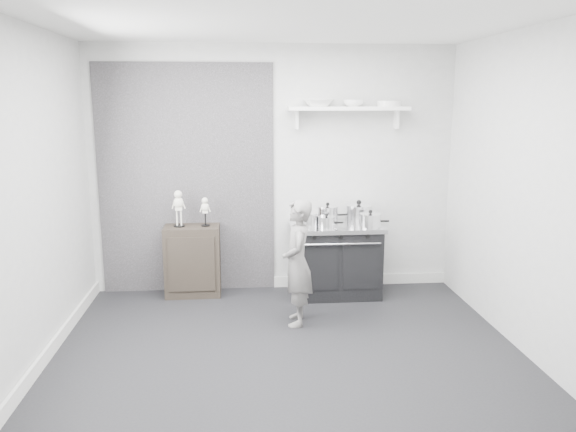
# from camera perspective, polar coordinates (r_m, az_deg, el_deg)

# --- Properties ---
(ground) EXTENTS (4.00, 4.00, 0.00)m
(ground) POSITION_cam_1_polar(r_m,az_deg,el_deg) (4.86, -0.03, -14.02)
(ground) COLOR black
(ground) RESTS_ON ground
(room_shell) EXTENTS (4.02, 3.62, 2.71)m
(room_shell) POSITION_cam_1_polar(r_m,az_deg,el_deg) (4.54, -1.32, 5.75)
(room_shell) COLOR #B0B0AE
(room_shell) RESTS_ON ground
(wall_shelf) EXTENTS (1.30, 0.26, 0.24)m
(wall_shelf) POSITION_cam_1_polar(r_m,az_deg,el_deg) (6.15, 6.15, 10.71)
(wall_shelf) COLOR white
(wall_shelf) RESTS_ON room_shell
(stove) EXTENTS (0.99, 0.62, 0.79)m
(stove) POSITION_cam_1_polar(r_m,az_deg,el_deg) (6.17, 4.86, -4.43)
(stove) COLOR black
(stove) RESTS_ON ground
(side_cabinet) EXTENTS (0.59, 0.35, 0.77)m
(side_cabinet) POSITION_cam_1_polar(r_m,az_deg,el_deg) (6.24, -9.65, -4.49)
(side_cabinet) COLOR black
(side_cabinet) RESTS_ON ground
(child) EXTENTS (0.32, 0.46, 1.21)m
(child) POSITION_cam_1_polar(r_m,az_deg,el_deg) (5.31, 0.95, -4.77)
(child) COLOR slate
(child) RESTS_ON ground
(pot_front_left) EXTENTS (0.30, 0.21, 0.19)m
(pot_front_left) POSITION_cam_1_polar(r_m,az_deg,el_deg) (5.94, 2.13, -0.36)
(pot_front_left) COLOR white
(pot_front_left) RESTS_ON stove
(pot_back_left) EXTENTS (0.32, 0.24, 0.22)m
(pot_back_left) POSITION_cam_1_polar(r_m,az_deg,el_deg) (6.15, 4.04, 0.18)
(pot_back_left) COLOR white
(pot_back_left) RESTS_ON stove
(pot_back_right) EXTENTS (0.39, 0.31, 0.24)m
(pot_back_right) POSITION_cam_1_polar(r_m,az_deg,el_deg) (6.22, 7.19, 0.29)
(pot_back_right) COLOR white
(pot_back_right) RESTS_ON stove
(pot_front_right) EXTENTS (0.32, 0.23, 0.19)m
(pot_front_right) POSITION_cam_1_polar(r_m,az_deg,el_deg) (5.95, 8.36, -0.46)
(pot_front_right) COLOR white
(pot_front_right) RESTS_ON stove
(pot_front_center) EXTENTS (0.27, 0.18, 0.15)m
(pot_front_center) POSITION_cam_1_polar(r_m,az_deg,el_deg) (5.90, 3.94, -0.62)
(pot_front_center) COLOR white
(pot_front_center) RESTS_ON stove
(skeleton_full) EXTENTS (0.13, 0.08, 0.45)m
(skeleton_full) POSITION_cam_1_polar(r_m,az_deg,el_deg) (6.11, -11.06, 1.03)
(skeleton_full) COLOR silver
(skeleton_full) RESTS_ON side_cabinet
(skeleton_torso) EXTENTS (0.10, 0.06, 0.36)m
(skeleton_torso) POSITION_cam_1_polar(r_m,az_deg,el_deg) (6.09, -8.42, 0.63)
(skeleton_torso) COLOR silver
(skeleton_torso) RESTS_ON side_cabinet
(bowl_large) EXTENTS (0.33, 0.33, 0.08)m
(bowl_large) POSITION_cam_1_polar(r_m,az_deg,el_deg) (6.09, 3.12, 11.43)
(bowl_large) COLOR white
(bowl_large) RESTS_ON wall_shelf
(bowl_small) EXTENTS (0.23, 0.23, 0.07)m
(bowl_small) POSITION_cam_1_polar(r_m,az_deg,el_deg) (6.16, 6.69, 11.32)
(bowl_small) COLOR white
(bowl_small) RESTS_ON wall_shelf
(plate_stack) EXTENTS (0.27, 0.27, 0.06)m
(plate_stack) POSITION_cam_1_polar(r_m,az_deg,el_deg) (6.25, 10.27, 11.17)
(plate_stack) COLOR silver
(plate_stack) RESTS_ON wall_shelf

